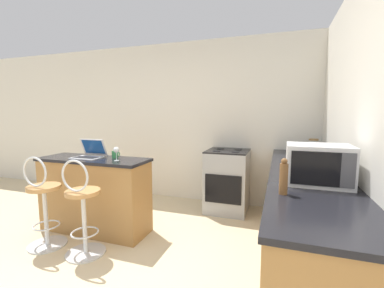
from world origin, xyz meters
name	(u,v)px	position (x,y,z in m)	size (l,w,h in m)	color
ground_plane	(81,284)	(0.00, 0.00, 0.00)	(20.00, 20.00, 0.00)	beige
wall_back	(182,122)	(0.00, 2.42, 1.30)	(12.00, 0.06, 2.60)	silver
breakfast_bar	(95,195)	(-0.56, 0.88, 0.46)	(1.37, 0.49, 0.91)	#9E703D
counter_right	(304,218)	(1.82, 0.94, 0.46)	(0.66, 2.92, 0.91)	#9E703D
bar_stool_near	(44,204)	(-0.82, 0.38, 0.47)	(0.40, 0.40, 1.01)	silver
bar_stool_far	(82,210)	(-0.30, 0.38, 0.47)	(0.40, 0.40, 1.01)	silver
laptop	(90,153)	(-0.64, 0.92, 0.97)	(0.34, 0.30, 0.22)	silver
microwave	(318,164)	(1.85, 0.51, 1.07)	(0.46, 0.35, 0.30)	silver
toaster	(309,159)	(1.85, 1.12, 1.01)	(0.26, 0.28, 0.18)	silver
stove_range	(227,181)	(0.86, 2.07, 0.46)	(0.60, 0.61, 0.92)	#9EA3A8
storage_jar	(313,146)	(2.00, 2.12, 1.02)	(0.12, 0.12, 0.20)	silver
mug_green	(115,154)	(-0.31, 0.98, 0.96)	(0.09, 0.07, 0.09)	#338447
mug_blue	(298,150)	(1.81, 2.06, 0.96)	(0.10, 0.08, 0.10)	#2D51AD
pepper_mill	(284,177)	(1.60, 0.16, 1.03)	(0.06, 0.06, 0.25)	brown
wine_glass_short	(116,151)	(-0.19, 0.83, 1.03)	(0.07, 0.07, 0.16)	silver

